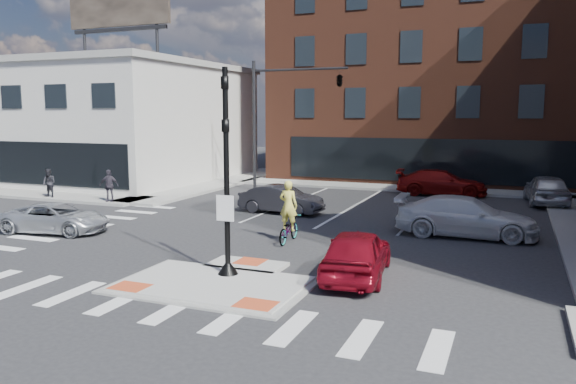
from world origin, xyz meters
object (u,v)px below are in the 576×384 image
at_px(bg_car_red, 441,183).
at_px(pedestrian_a, 49,183).
at_px(white_pickup, 466,217).
at_px(bg_car_silver, 547,189).
at_px(pedestrian_b, 109,186).
at_px(bg_car_dark, 281,199).
at_px(cyclist, 288,222).
at_px(silver_suv, 56,218).
at_px(red_sedan, 357,253).

height_order(bg_car_red, pedestrian_a, pedestrian_a).
bearing_deg(white_pickup, bg_car_silver, -20.14).
distance_m(white_pickup, pedestrian_b, 18.29).
bearing_deg(bg_car_red, bg_car_dark, 139.40).
bearing_deg(pedestrian_b, pedestrian_a, 158.25).
distance_m(white_pickup, cyclist, 7.06).
distance_m(bg_car_dark, pedestrian_b, 9.57).
xyz_separation_m(silver_suv, pedestrian_a, (-6.91, 6.59, 0.35)).
xyz_separation_m(silver_suv, white_pickup, (15.50, 5.51, 0.18)).
xyz_separation_m(red_sedan, cyclist, (-3.57, 3.47, 0.06)).
bearing_deg(bg_car_dark, white_pickup, -98.95).
height_order(bg_car_red, cyclist, cyclist).
bearing_deg(red_sedan, bg_car_dark, -62.18).
bearing_deg(bg_car_red, bg_car_silver, -109.15).
relative_size(silver_suv, pedestrian_b, 2.53).
height_order(white_pickup, pedestrian_a, pedestrian_a).
height_order(white_pickup, pedestrian_b, pedestrian_b).
bearing_deg(bg_car_red, red_sedan, 174.18).
xyz_separation_m(cyclist, pedestrian_a, (-16.34, 4.68, 0.16)).
bearing_deg(red_sedan, pedestrian_a, -28.78).
bearing_deg(cyclist, pedestrian_a, -18.40).
relative_size(red_sedan, bg_car_silver, 0.90).
xyz_separation_m(red_sedan, pedestrian_b, (-15.76, 8.15, 0.27)).
xyz_separation_m(bg_car_silver, pedestrian_a, (-25.73, -8.68, 0.14)).
xyz_separation_m(silver_suv, bg_car_dark, (6.75, 7.59, 0.07)).
bearing_deg(cyclist, pedestrian_b, -23.42).
bearing_deg(bg_car_silver, cyclist, 49.58).
distance_m(silver_suv, pedestrian_b, 7.16).
bearing_deg(silver_suv, pedestrian_a, 36.43).
distance_m(red_sedan, white_pickup, 7.50).
distance_m(bg_car_red, pedestrian_b, 18.89).
relative_size(bg_car_silver, cyclist, 2.02).
relative_size(bg_car_silver, bg_car_red, 0.92).
bearing_deg(bg_car_dark, bg_car_red, -31.05).
relative_size(bg_car_dark, cyclist, 1.74).
relative_size(pedestrian_a, pedestrian_b, 0.93).
bearing_deg(bg_car_red, white_pickup, -173.57).
height_order(silver_suv, pedestrian_a, pedestrian_a).
bearing_deg(pedestrian_a, red_sedan, -22.14).
distance_m(bg_car_silver, cyclist, 16.33).
distance_m(red_sedan, cyclist, 4.98).
bearing_deg(red_sedan, silver_suv, -13.36).
bearing_deg(pedestrian_a, cyclist, -15.86).
bearing_deg(bg_car_silver, bg_car_red, -19.30).
relative_size(white_pickup, bg_car_silver, 1.14).
xyz_separation_m(bg_car_dark, cyclist, (2.68, -5.68, 0.12)).
relative_size(silver_suv, red_sedan, 1.01).
distance_m(red_sedan, bg_car_dark, 11.08).
xyz_separation_m(pedestrian_a, pedestrian_b, (4.15, 0.00, 0.06)).
bearing_deg(bg_car_dark, bg_car_silver, -53.14).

